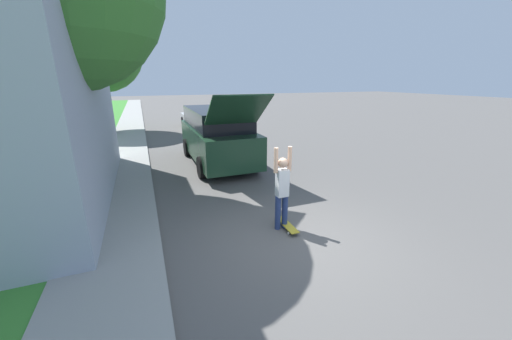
{
  "coord_description": "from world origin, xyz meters",
  "views": [
    {
      "loc": [
        -2.78,
        -4.6,
        3.21
      ],
      "look_at": [
        -0.11,
        2.13,
        0.9
      ],
      "focal_mm": 20.0,
      "sensor_mm": 36.0,
      "label": 1
    }
  ],
  "objects_px": {
    "suv_parked": "(217,135)",
    "skateboarder": "(282,188)",
    "car_down_street": "(198,118)",
    "skateboard": "(287,225)",
    "lawn_tree_far": "(98,49)"
  },
  "relations": [
    {
      "from": "lawn_tree_far",
      "to": "skateboard",
      "type": "relative_size",
      "value": 8.85
    },
    {
      "from": "skateboarder",
      "to": "skateboard",
      "type": "bearing_deg",
      "value": -28.99
    },
    {
      "from": "suv_parked",
      "to": "skateboard",
      "type": "xyz_separation_m",
      "value": [
        0.11,
        -5.75,
        -1.05
      ]
    },
    {
      "from": "suv_parked",
      "to": "car_down_street",
      "type": "distance_m",
      "value": 9.14
    },
    {
      "from": "car_down_street",
      "to": "skateboard",
      "type": "bearing_deg",
      "value": -93.21
    },
    {
      "from": "skateboarder",
      "to": "car_down_street",
      "type": "bearing_deg",
      "value": 86.33
    },
    {
      "from": "lawn_tree_far",
      "to": "car_down_street",
      "type": "distance_m",
      "value": 6.96
    },
    {
      "from": "suv_parked",
      "to": "skateboarder",
      "type": "xyz_separation_m",
      "value": [
        -0.01,
        -5.69,
        -0.17
      ]
    },
    {
      "from": "lawn_tree_far",
      "to": "car_down_street",
      "type": "xyz_separation_m",
      "value": [
        5.51,
        0.06,
        -4.25
      ]
    },
    {
      "from": "car_down_street",
      "to": "skateboard",
      "type": "xyz_separation_m",
      "value": [
        -0.83,
        -14.83,
        -0.57
      ]
    },
    {
      "from": "suv_parked",
      "to": "skateboard",
      "type": "distance_m",
      "value": 5.85
    },
    {
      "from": "suv_parked",
      "to": "car_down_street",
      "type": "xyz_separation_m",
      "value": [
        0.94,
        9.08,
        -0.48
      ]
    },
    {
      "from": "car_down_street",
      "to": "skateboard",
      "type": "distance_m",
      "value": 14.86
    },
    {
      "from": "suv_parked",
      "to": "skateboard",
      "type": "height_order",
      "value": "suv_parked"
    },
    {
      "from": "suv_parked",
      "to": "skateboarder",
      "type": "relative_size",
      "value": 3.15
    }
  ]
}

